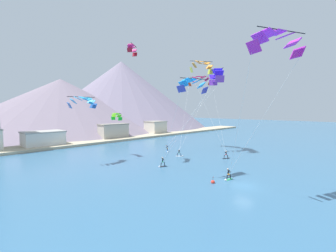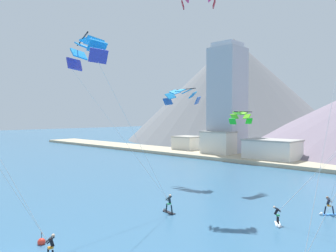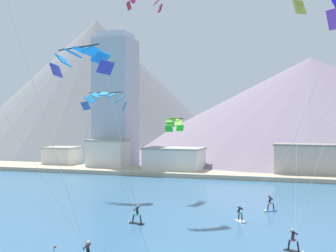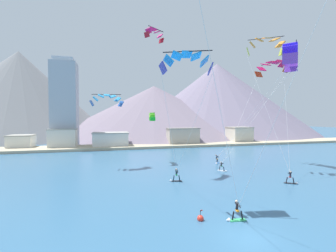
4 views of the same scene
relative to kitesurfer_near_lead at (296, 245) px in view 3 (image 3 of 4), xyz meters
name	(u,v)px [view 3 (image 3 of 4)]	position (x,y,z in m)	size (l,w,h in m)	color
kitesurfer_near_lead	(296,245)	(0.00, 0.00, 0.00)	(1.69, 1.26, 1.81)	black
kitesurfer_near_trail	(241,217)	(-5.37, 8.63, -0.10)	(1.24, 1.70, 1.64)	white
kitesurfer_mid_center	(269,206)	(-3.39, 14.61, -0.04)	(1.42, 1.59, 1.73)	#337FDB
kitesurfer_far_left	(135,217)	(-14.58, 4.99, 0.02)	(1.78, 0.68, 1.84)	black
parafoil_kite_far_left	(82,60)	(-15.76, -2.92, 13.69)	(5.46, 9.08, 13.83)	#3539A9
parafoil_kite_distant_high_outer	(104,99)	(-23.61, 17.30, 11.55)	(5.92, 2.29, 2.31)	#295BAC
parafoil_kite_distant_low_drift	(145,0)	(-16.12, 11.53, 21.70)	(3.58, 3.01, 1.79)	#AA1523
parafoil_kite_distant_mid_solo	(174,123)	(-15.11, 18.96, 8.61)	(1.32, 3.82, 1.63)	green
shoreline_strip	(224,174)	(-13.63, 42.68, -0.21)	(180.00, 10.00, 0.70)	tan
shore_building_harbour_front	(306,161)	(-0.41, 43.89, 2.23)	(10.31, 4.58, 5.55)	#B7AD9E
shore_building_promenade_mid	(62,157)	(-46.88, 46.40, 1.47)	(6.32, 5.88, 4.04)	silver
shore_building_quay_east	(108,155)	(-35.83, 43.97, 2.31)	(7.43, 4.69, 5.72)	silver
shore_building_quay_west	(174,160)	(-22.85, 43.79, 1.72)	(10.28, 6.86, 4.53)	silver
highrise_tower	(116,102)	(-35.82, 47.57, 12.27)	(7.00, 7.00, 26.08)	#A8ADB7
mountain_peak_west_ridge	(311,107)	(-0.60, 90.28, 12.12)	(99.53, 99.53, 25.35)	slate
mountain_peak_central_summit	(96,85)	(-63.26, 93.74, 19.20)	(82.19, 82.19, 39.52)	slate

